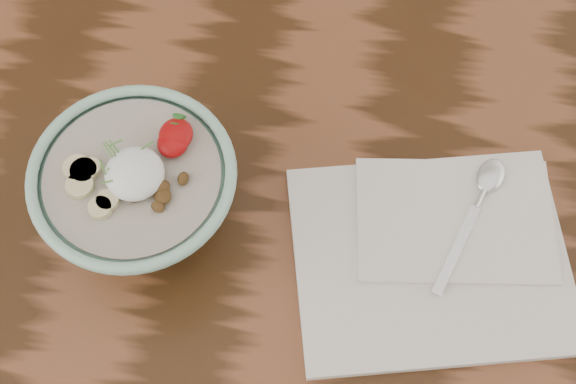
# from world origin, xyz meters

# --- Properties ---
(table) EXTENTS (1.60, 0.90, 0.75)m
(table) POSITION_xyz_m (0.00, 0.00, 0.66)
(table) COLOR #361E0D
(table) RESTS_ON ground
(breakfast_bowl) EXTENTS (0.20, 0.20, 0.13)m
(breakfast_bowl) POSITION_xyz_m (-0.06, 0.08, 0.82)
(breakfast_bowl) COLOR #93C5AE
(breakfast_bowl) RESTS_ON table
(napkin) EXTENTS (0.32, 0.28, 0.02)m
(napkin) POSITION_xyz_m (0.24, 0.09, 0.76)
(napkin) COLOR silver
(napkin) RESTS_ON table
(spoon) EXTENTS (0.07, 0.16, 0.01)m
(spoon) POSITION_xyz_m (0.28, 0.15, 0.77)
(spoon) COLOR silver
(spoon) RESTS_ON napkin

